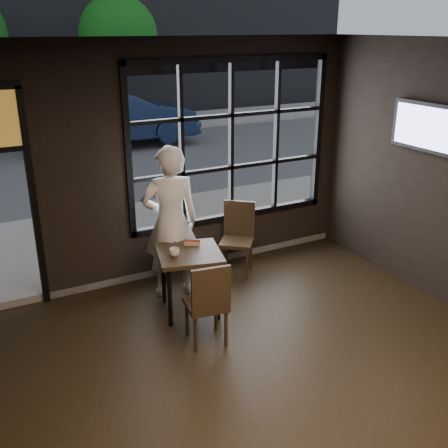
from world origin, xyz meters
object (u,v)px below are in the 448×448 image
cafe_table (190,282)px  man (171,222)px  navy_car (115,117)px  chair_near (206,302)px

cafe_table → man: bearing=104.7°
cafe_table → navy_car: bearing=92.5°
chair_near → man: bearing=-86.6°
cafe_table → chair_near: 0.70m
chair_near → cafe_table: bearing=-91.1°
chair_near → navy_car: 10.48m
chair_near → navy_car: size_ratio=0.21×
cafe_table → chair_near: bearing=-85.4°
cafe_table → man: 0.81m
chair_near → man: (0.11, 1.23, 0.50)m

